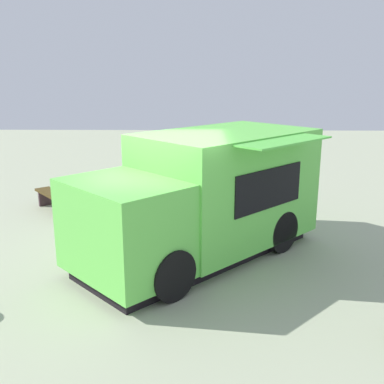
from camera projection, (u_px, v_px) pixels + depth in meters
ground_plane at (158, 263)px, 8.60m from camera, size 40.00×40.00×0.00m
food_truck at (205, 199)px, 8.73m from camera, size 5.00×5.01×2.39m
planter_flowering_near at (273, 192)px, 12.33m from camera, size 0.45×0.45×0.64m
plaza_bench at (55, 198)px, 11.68m from camera, size 1.61×1.45×0.47m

